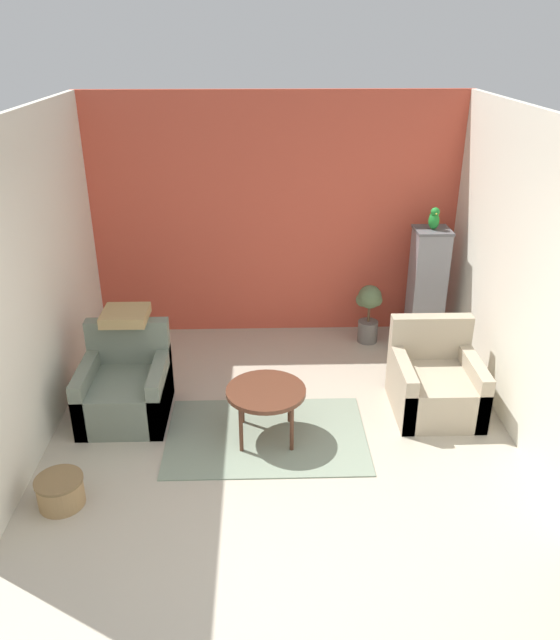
% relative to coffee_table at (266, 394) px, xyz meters
% --- Properties ---
extents(ground_plane, '(20.00, 20.00, 0.00)m').
position_rel_coffee_table_xyz_m(ground_plane, '(0.14, -1.44, -0.45)').
color(ground_plane, '#B2A893').
rests_on(ground_plane, ground).
extents(wall_back_accent, '(4.30, 0.06, 2.80)m').
position_rel_coffee_table_xyz_m(wall_back_accent, '(0.14, 2.29, 0.95)').
color(wall_back_accent, '#C64C38').
rests_on(wall_back_accent, ground_plane).
extents(wall_left, '(0.06, 3.71, 2.80)m').
position_rel_coffee_table_xyz_m(wall_left, '(-1.99, 0.41, 0.95)').
color(wall_left, silver).
rests_on(wall_left, ground_plane).
extents(wall_right, '(0.06, 3.71, 2.80)m').
position_rel_coffee_table_xyz_m(wall_right, '(2.26, 0.41, 0.95)').
color(wall_right, silver).
rests_on(wall_right, ground_plane).
extents(area_rug, '(1.81, 1.20, 0.01)m').
position_rel_coffee_table_xyz_m(area_rug, '(0.00, -0.00, -0.45)').
color(area_rug, gray).
rests_on(area_rug, ground_plane).
extents(coffee_table, '(0.71, 0.71, 0.50)m').
position_rel_coffee_table_xyz_m(coffee_table, '(0.00, 0.00, 0.00)').
color(coffee_table, '#512D1E').
rests_on(coffee_table, ground_plane).
extents(armchair_left, '(0.79, 0.85, 0.85)m').
position_rel_coffee_table_xyz_m(armchair_left, '(-1.33, 0.41, -0.18)').
color(armchair_left, slate).
rests_on(armchair_left, ground_plane).
extents(armchair_right, '(0.79, 0.85, 0.85)m').
position_rel_coffee_table_xyz_m(armchair_right, '(1.63, 0.42, -0.18)').
color(armchair_right, tan).
rests_on(armchair_right, ground_plane).
extents(birdcage, '(0.54, 0.54, 1.40)m').
position_rel_coffee_table_xyz_m(birdcage, '(1.85, 1.80, 0.21)').
color(birdcage, '#555559').
rests_on(birdcage, ground_plane).
extents(parrot, '(0.11, 0.21, 0.25)m').
position_rel_coffee_table_xyz_m(parrot, '(1.85, 1.81, 1.06)').
color(parrot, '#1E842D').
rests_on(parrot, birdcage).
extents(potted_plant, '(0.30, 0.27, 0.71)m').
position_rel_coffee_table_xyz_m(potted_plant, '(1.22, 1.88, -0.04)').
color(potted_plant, '#66605B').
rests_on(potted_plant, ground_plane).
extents(wicker_basket, '(0.37, 0.37, 0.24)m').
position_rel_coffee_table_xyz_m(wicker_basket, '(-1.60, -0.85, -0.32)').
color(wicker_basket, '#A37F51').
rests_on(wicker_basket, ground_plane).
extents(throw_pillow, '(0.42, 0.42, 0.10)m').
position_rel_coffee_table_xyz_m(throw_pillow, '(-1.33, 0.72, 0.45)').
color(throw_pillow, tan).
rests_on(throw_pillow, armchair_left).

